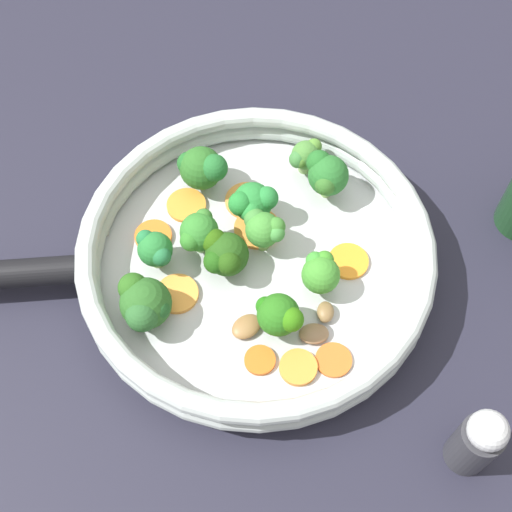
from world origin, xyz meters
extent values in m
plane|color=#201F2D|center=(0.00, 0.00, 0.00)|extent=(4.00, 4.00, 0.00)
cylinder|color=#B2B5B7|center=(0.00, 0.00, 0.01)|extent=(0.32, 0.32, 0.02)
torus|color=#ADB7B5|center=(0.00, 0.00, 0.03)|extent=(0.34, 0.34, 0.02)
torus|color=#ADB7B5|center=(0.00, 0.00, 0.05)|extent=(0.34, 0.34, 0.02)
cylinder|color=black|center=(-0.21, 0.12, 0.03)|extent=(0.16, 0.11, 0.03)
sphere|color=#B7B2B2|center=(-0.10, 0.11, 0.02)|extent=(0.01, 0.01, 0.01)
sphere|color=#B1B2BC|center=(-0.15, 0.03, 0.02)|extent=(0.01, 0.01, 0.01)
cylinder|color=#EA933F|center=(0.03, 0.07, 0.02)|extent=(0.06, 0.06, 0.00)
cylinder|color=orange|center=(-0.03, -0.11, 0.02)|extent=(0.04, 0.04, 0.01)
cylinder|color=orange|center=(0.02, 0.03, 0.02)|extent=(0.07, 0.07, 0.00)
cylinder|color=orange|center=(-0.05, -0.09, 0.02)|extent=(0.04, 0.04, 0.00)
cylinder|color=orange|center=(-0.02, 0.10, 0.02)|extent=(0.06, 0.06, 0.00)
cylinder|color=orange|center=(0.00, -0.12, 0.02)|extent=(0.03, 0.03, 0.00)
cylinder|color=orange|center=(0.07, -0.05, 0.02)|extent=(0.05, 0.05, 0.00)
cylinder|color=#F4993D|center=(-0.08, 0.01, 0.02)|extent=(0.06, 0.06, 0.01)
cylinder|color=orange|center=(-0.07, 0.08, 0.02)|extent=(0.05, 0.05, 0.00)
cylinder|color=#7AB35E|center=(-0.02, -0.07, 0.03)|extent=(0.01, 0.01, 0.02)
sphere|color=#256518|center=(-0.02, -0.07, 0.04)|extent=(0.04, 0.04, 0.04)
sphere|color=#2E6E0F|center=(-0.02, -0.08, 0.05)|extent=(0.02, 0.02, 0.02)
sphere|color=#1D6311|center=(-0.03, -0.05, 0.05)|extent=(0.02, 0.02, 0.02)
cylinder|color=#74A15C|center=(0.03, -0.06, 0.03)|extent=(0.01, 0.01, 0.02)
sphere|color=#3C852B|center=(0.03, -0.06, 0.04)|extent=(0.04, 0.04, 0.04)
sphere|color=#37892E|center=(0.04, -0.04, 0.05)|extent=(0.02, 0.02, 0.02)
sphere|color=#388325|center=(0.04, -0.05, 0.05)|extent=(0.02, 0.02, 0.02)
cylinder|color=olive|center=(0.03, 0.05, 0.03)|extent=(0.01, 0.01, 0.02)
sphere|color=#257831|center=(0.03, 0.05, 0.04)|extent=(0.04, 0.04, 0.04)
sphere|color=#21772E|center=(0.01, 0.05, 0.05)|extent=(0.02, 0.02, 0.02)
sphere|color=#247733|center=(0.04, 0.04, 0.05)|extent=(0.02, 0.02, 0.02)
sphere|color=#277F34|center=(0.02, 0.04, 0.05)|extent=(0.02, 0.02, 0.02)
cylinder|color=#7E9854|center=(0.01, 0.11, 0.03)|extent=(0.01, 0.01, 0.02)
sphere|color=#276021|center=(0.01, 0.11, 0.05)|extent=(0.04, 0.04, 0.04)
sphere|color=#206329|center=(0.02, 0.09, 0.06)|extent=(0.03, 0.03, 0.03)
sphere|color=#1D5922|center=(0.00, 0.12, 0.05)|extent=(0.02, 0.02, 0.02)
cylinder|color=olive|center=(0.02, 0.01, 0.03)|extent=(0.01, 0.01, 0.02)
sphere|color=#3D8432|center=(0.02, 0.01, 0.05)|extent=(0.03, 0.03, 0.03)
sphere|color=#3D8439|center=(0.02, 0.00, 0.05)|extent=(0.02, 0.02, 0.02)
sphere|color=#3B7B34|center=(0.02, 0.03, 0.05)|extent=(0.02, 0.02, 0.02)
sphere|color=#397A2D|center=(0.03, 0.01, 0.05)|extent=(0.02, 0.02, 0.02)
cylinder|color=#8AA960|center=(-0.02, 0.01, 0.02)|extent=(0.02, 0.02, 0.01)
sphere|color=#214B15|center=(-0.02, 0.01, 0.04)|extent=(0.04, 0.04, 0.04)
sphere|color=#214810|center=(-0.03, 0.00, 0.05)|extent=(0.02, 0.02, 0.02)
sphere|color=#1D4E11|center=(-0.04, 0.01, 0.05)|extent=(0.02, 0.02, 0.02)
sphere|color=#27520D|center=(-0.03, 0.03, 0.05)|extent=(0.02, 0.02, 0.02)
cylinder|color=#7EAE68|center=(-0.03, 0.05, 0.03)|extent=(0.01, 0.01, 0.02)
sphere|color=#2E7529|center=(-0.03, 0.05, 0.05)|extent=(0.04, 0.04, 0.04)
sphere|color=#326F28|center=(-0.02, 0.05, 0.05)|extent=(0.02, 0.02, 0.02)
sphere|color=#2D7125|center=(-0.05, 0.04, 0.05)|extent=(0.02, 0.02, 0.02)
cylinder|color=#789C55|center=(0.11, 0.06, 0.03)|extent=(0.01, 0.01, 0.02)
sphere|color=#427732|center=(0.11, 0.06, 0.04)|extent=(0.03, 0.03, 0.03)
sphere|color=#387136|center=(0.10, 0.06, 0.04)|extent=(0.02, 0.02, 0.02)
sphere|color=#49792B|center=(0.10, 0.06, 0.04)|extent=(0.01, 0.01, 0.01)
sphere|color=#4B7F2E|center=(0.12, 0.07, 0.05)|extent=(0.02, 0.02, 0.02)
cylinder|color=#8BAE64|center=(-0.11, 0.01, 0.02)|extent=(0.01, 0.01, 0.01)
sphere|color=#275921|center=(-0.11, 0.01, 0.04)|extent=(0.05, 0.05, 0.05)
sphere|color=#275A29|center=(-0.12, 0.00, 0.05)|extent=(0.03, 0.03, 0.03)
sphere|color=#275919|center=(-0.12, 0.03, 0.05)|extent=(0.03, 0.03, 0.03)
sphere|color=#1D5122|center=(-0.11, 0.00, 0.05)|extent=(0.02, 0.02, 0.02)
cylinder|color=#7A9E59|center=(-0.08, 0.06, 0.03)|extent=(0.01, 0.01, 0.02)
sphere|color=#247030|center=(-0.08, 0.06, 0.04)|extent=(0.03, 0.03, 0.03)
sphere|color=#226A39|center=(-0.08, 0.04, 0.05)|extent=(0.02, 0.02, 0.02)
sphere|color=#206D38|center=(-0.08, 0.07, 0.05)|extent=(0.02, 0.02, 0.02)
cylinder|color=#87AE5E|center=(0.11, 0.03, 0.03)|extent=(0.01, 0.01, 0.02)
sphere|color=#246427|center=(0.11, 0.03, 0.05)|extent=(0.04, 0.04, 0.04)
sphere|color=#205F23|center=(0.10, 0.04, 0.06)|extent=(0.03, 0.03, 0.03)
sphere|color=#2E6123|center=(0.10, 0.02, 0.05)|extent=(0.02, 0.02, 0.02)
ellipsoid|color=#8B6848|center=(0.00, -0.09, 0.02)|extent=(0.03, 0.03, 0.01)
ellipsoid|color=olive|center=(-0.05, -0.05, 0.02)|extent=(0.03, 0.02, 0.01)
ellipsoid|color=brown|center=(0.02, -0.08, 0.02)|extent=(0.03, 0.03, 0.01)
cylinder|color=#333338|center=(0.05, -0.25, 0.03)|extent=(0.04, 0.04, 0.06)
sphere|color=silver|center=(0.05, -0.25, 0.07)|extent=(0.03, 0.03, 0.03)
camera|label=1|loc=(-0.19, -0.28, 0.62)|focal=50.00mm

